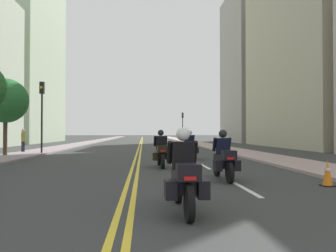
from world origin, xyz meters
The scene contains 18 objects.
ground_plane centered at (0.00, 48.00, 0.00)m, with size 264.00×264.00×0.00m, color #343635.
sidewalk_left centered at (-7.36, 48.00, 0.06)m, with size 2.66×144.00×0.12m, color gray.
sidewalk_right centered at (7.36, 48.00, 0.06)m, with size 2.66×144.00×0.12m, color #AA918B.
centreline_yellow_inner centered at (-0.12, 48.00, 0.00)m, with size 0.12×132.00×0.01m, color yellow.
centreline_yellow_outer centered at (0.12, 48.00, 0.00)m, with size 0.12×132.00×0.01m, color yellow.
lane_dashes_white centered at (3.02, 29.00, 0.00)m, with size 0.14×56.40×0.01m.
building_right_1 centered at (16.76, 32.78, 15.03)m, with size 6.65×18.87×30.07m.
building_left_2 centered at (-17.17, 51.22, 12.39)m, with size 7.48×19.04×24.79m.
building_right_2 centered at (17.42, 50.57, 11.49)m, with size 7.98×12.86×22.98m.
motorcycle_0 centered at (1.09, 5.52, 0.65)m, with size 0.77×2.20×1.58m.
motorcycle_1 centered at (2.84, 9.73, 0.65)m, with size 0.77×2.26×1.57m.
motorcycle_2 centered at (1.08, 13.72, 0.65)m, with size 0.78×2.20×1.60m.
motorcycle_3 centered at (2.93, 18.14, 0.65)m, with size 0.78×2.15×1.60m.
traffic_cone_1 centered at (5.41, 8.34, 0.36)m, with size 0.34×0.34×0.73m.
traffic_light_near centered at (-6.44, 22.58, 3.35)m, with size 0.28×0.38×4.87m.
traffic_light_far centered at (6.44, 52.26, 3.16)m, with size 0.28×0.38×4.56m.
pedestrian_0 centered at (-8.24, 24.30, 0.89)m, with size 0.35×0.42×1.73m.
street_tree_1 centered at (-7.99, 20.51, 3.39)m, with size 2.69×2.69×4.75m.
Camera 1 is at (0.34, -0.76, 1.49)m, focal length 36.58 mm.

